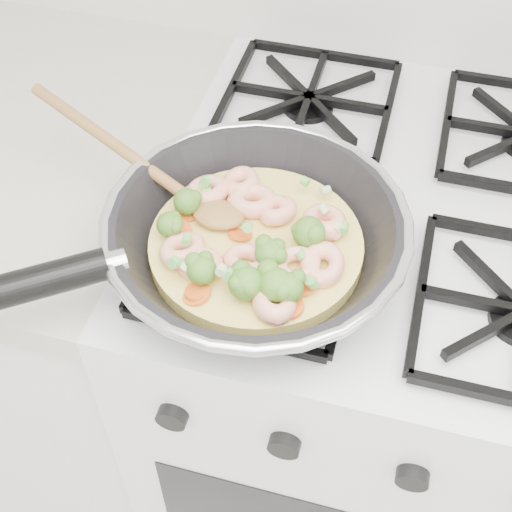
# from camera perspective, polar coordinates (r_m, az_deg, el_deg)

# --- Properties ---
(stove) EXTENTS (0.60, 0.60, 0.92)m
(stove) POSITION_cam_1_polar(r_m,az_deg,el_deg) (1.26, 8.32, -10.05)
(stove) COLOR white
(stove) RESTS_ON ground
(skillet) EXTENTS (0.47, 0.37, 0.10)m
(skillet) POSITION_cam_1_polar(r_m,az_deg,el_deg) (0.77, -0.42, 1.34)
(skillet) COLOR black
(skillet) RESTS_ON stove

